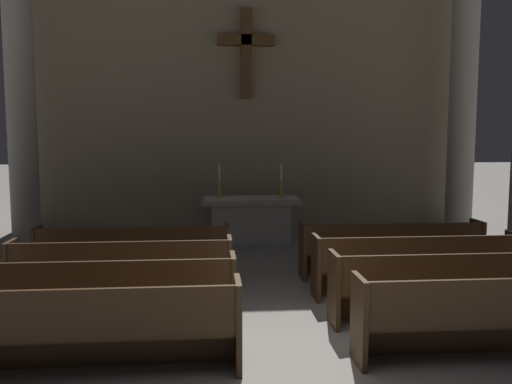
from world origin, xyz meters
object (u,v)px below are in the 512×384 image
Objects in this scene: pew_right_row_4 at (391,249)px; candlestick_right at (281,187)px; pew_left_row_2 at (107,295)px; pew_right_row_1 at (499,317)px; candlestick_left at (219,187)px; pew_left_row_4 at (134,254)px; pew_left_row_3 at (122,272)px; pew_right_row_3 at (417,265)px; altar at (251,218)px; column_right_third at (463,99)px; pew_left_row_1 at (86,329)px; pew_right_row_2 at (451,287)px; column_left_third at (21,96)px.

pew_right_row_4 is 4.19× the size of candlestick_right.
pew_left_row_2 is 1.00× the size of pew_right_row_1.
candlestick_left is 1.00× the size of candlestick_right.
pew_right_row_4 is at bearing 0.00° from pew_left_row_4.
pew_left_row_3 and pew_right_row_1 have the same top height.
pew_right_row_3 is 1.00× the size of pew_right_row_4.
altar reaches higher than pew_right_row_3.
column_right_third is at bearing 50.56° from pew_right_row_4.
pew_left_row_1 is at bearing -108.11° from altar.
pew_right_row_4 is (0.00, 3.43, 0.00)m from pew_right_row_1.
pew_right_row_4 is (4.35, 2.29, 0.00)m from pew_left_row_2.
column_right_third is 3.04× the size of altar.
pew_right_row_3 is 4.87m from altar.
candlestick_right is (-1.47, 4.36, 0.78)m from pew_right_row_3.
altar is at bearing 68.45° from pew_left_row_2.
candlestick_left reaches higher than pew_right_row_2.
pew_right_row_2 is at bearing -68.45° from altar.
column_left_third is 8.96× the size of candlestick_left.
pew_left_row_2 and pew_right_row_1 have the same top height.
pew_left_row_2 and pew_left_row_3 have the same top height.
pew_right_row_2 is (4.35, 0.00, 0.00)m from pew_left_row_2.
column_right_third is (7.19, 6.88, 2.78)m from pew_left_row_1.
candlestick_right is (5.71, -0.24, -2.01)m from column_left_third.
pew_left_row_1 is 6.85m from candlestick_left.
pew_left_row_3 is at bearing -165.27° from pew_right_row_4.
column_left_third is (-7.19, 5.74, 2.78)m from pew_right_row_2.
column_left_third is 10.03m from column_right_third.
pew_left_row_1 and pew_right_row_3 have the same top height.
pew_right_row_2 is 2.29m from pew_right_row_4.
pew_right_row_1 is 0.47× the size of column_right_third.
pew_left_row_3 and pew_right_row_3 have the same top height.
column_left_third is at bearing 177.31° from altar.
pew_right_row_3 is at bearing -90.00° from pew_right_row_4.
column_left_third is 3.04× the size of altar.
candlestick_right is at bearing 104.99° from pew_right_row_2.
column_right_third is at bearing 63.67° from pew_right_row_2.
candlestick_left is at bearing -177.64° from column_right_third.
pew_left_row_2 is 4.50m from pew_right_row_1.
pew_left_row_4 is 3.62m from candlestick_left.
candlestick_left reaches higher than pew_left_row_4.
pew_left_row_2 is 1.00× the size of pew_right_row_2.
candlestick_right is (-1.47, 6.65, 0.78)m from pew_right_row_1.
candlestick_left is (1.47, 3.22, 0.78)m from pew_left_row_4.
pew_left_row_1 is 5.54m from pew_right_row_4.
column_right_third reaches higher than candlestick_left.
candlestick_left is (1.47, 6.65, 0.78)m from pew_left_row_1.
pew_right_row_1 is 3.43m from pew_right_row_4.
pew_left_row_2 is at bearing 165.27° from pew_right_row_1.
pew_right_row_3 is at bearing 0.00° from pew_left_row_3.
pew_left_row_1 is at bearing 180.00° from pew_right_row_1.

